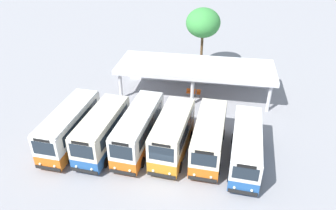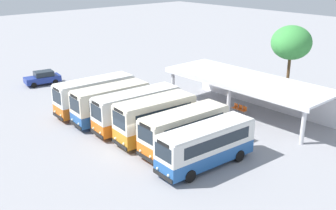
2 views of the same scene
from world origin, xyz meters
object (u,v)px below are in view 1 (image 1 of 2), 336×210
object	(u,v)px
city_bus_second_in_row	(102,130)
city_bus_fourth_amber	(173,134)
city_bus_far_end_green	(246,145)
waiting_chair_end_by_column	(188,92)
waiting_chair_middle_seat	(199,93)
city_bus_middle_cream	(139,128)
city_bus_nearest_orange	(70,126)
waiting_chair_second_from_end	(193,92)
city_bus_fifth_blue	(209,136)

from	to	relation	value
city_bus_second_in_row	city_bus_fourth_amber	distance (m)	5.84
city_bus_fourth_amber	city_bus_far_end_green	world-z (taller)	city_bus_fourth_amber
city_bus_fourth_amber	city_bus_far_end_green	bearing A→B (deg)	-1.80
waiting_chair_end_by_column	waiting_chair_middle_seat	bearing A→B (deg)	-2.50
city_bus_fourth_amber	waiting_chair_end_by_column	distance (m)	10.16
city_bus_middle_cream	waiting_chair_middle_seat	distance (m)	10.57
city_bus_second_in_row	city_bus_far_end_green	bearing A→B (deg)	0.89
city_bus_nearest_orange	city_bus_fourth_amber	size ratio (longest dim) A/B	1.14
city_bus_nearest_orange	waiting_chair_end_by_column	xyz separation A→B (m)	(8.87, 10.27, -1.33)
city_bus_nearest_orange	waiting_chair_second_from_end	bearing A→B (deg)	47.45
waiting_chair_second_from_end	waiting_chair_middle_seat	distance (m)	0.56
city_bus_second_in_row	waiting_chair_middle_seat	xyz separation A→B (m)	(7.07, 10.37, -1.32)
city_bus_second_in_row	city_bus_fifth_blue	size ratio (longest dim) A/B	0.96
city_bus_nearest_orange	waiting_chair_second_from_end	distance (m)	14.01
city_bus_middle_cream	waiting_chair_end_by_column	xyz separation A→B (m)	(3.04, 9.68, -1.34)
city_bus_fifth_blue	waiting_chair_middle_seat	distance (m)	9.77
waiting_chair_end_by_column	waiting_chair_second_from_end	xyz separation A→B (m)	(0.56, 0.00, 0.00)
city_bus_fourth_amber	waiting_chair_second_from_end	bearing A→B (deg)	86.11
city_bus_middle_cream	city_bus_fourth_amber	world-z (taller)	city_bus_fourth_amber
city_bus_fourth_amber	city_bus_far_end_green	size ratio (longest dim) A/B	0.88
city_bus_nearest_orange	waiting_chair_end_by_column	distance (m)	13.64
city_bus_fourth_amber	waiting_chair_end_by_column	bearing A→B (deg)	89.28
city_bus_second_in_row	waiting_chair_second_from_end	size ratio (longest dim) A/B	8.50
city_bus_far_end_green	city_bus_second_in_row	bearing A→B (deg)	-179.11
waiting_chair_end_by_column	waiting_chair_middle_seat	xyz separation A→B (m)	(1.12, -0.05, 0.00)
city_bus_middle_cream	city_bus_fifth_blue	distance (m)	5.83
city_bus_second_in_row	city_bus_fifth_blue	bearing A→B (deg)	5.42
city_bus_nearest_orange	waiting_chair_end_by_column	size ratio (longest dim) A/B	9.23
city_bus_fourth_amber	city_bus_far_end_green	xyz separation A→B (m)	(5.83, -0.18, -0.24)
waiting_chair_middle_seat	city_bus_second_in_row	bearing A→B (deg)	-124.29
city_bus_far_end_green	city_bus_fourth_amber	bearing A→B (deg)	178.20
city_bus_fourth_amber	city_bus_nearest_orange	bearing A→B (deg)	-178.62
city_bus_nearest_orange	city_bus_fifth_blue	bearing A→B (deg)	3.33
city_bus_middle_cream	city_bus_far_end_green	distance (m)	8.77
waiting_chair_end_by_column	waiting_chair_second_from_end	world-z (taller)	same
city_bus_second_in_row	waiting_chair_middle_seat	bearing A→B (deg)	55.71
city_bus_far_end_green	waiting_chair_middle_seat	bearing A→B (deg)	114.23
city_bus_nearest_orange	city_bus_fourth_amber	bearing A→B (deg)	1.38
city_bus_second_in_row	waiting_chair_second_from_end	world-z (taller)	city_bus_second_in_row
city_bus_nearest_orange	city_bus_second_in_row	world-z (taller)	city_bus_nearest_orange
city_bus_second_in_row	city_bus_far_end_green	size ratio (longest dim) A/B	0.92
city_bus_middle_cream	city_bus_far_end_green	world-z (taller)	city_bus_middle_cream
city_bus_second_in_row	waiting_chair_end_by_column	bearing A→B (deg)	60.26
city_bus_fourth_amber	waiting_chair_end_by_column	xyz separation A→B (m)	(0.13, 10.06, -1.42)
waiting_chair_second_from_end	city_bus_nearest_orange	bearing A→B (deg)	-132.55
city_bus_fourth_amber	waiting_chair_second_from_end	xyz separation A→B (m)	(0.68, 10.06, -1.42)
city_bus_second_in_row	city_bus_far_end_green	distance (m)	11.66
waiting_chair_end_by_column	city_bus_far_end_green	bearing A→B (deg)	-60.88
city_bus_second_in_row	city_bus_middle_cream	size ratio (longest dim) A/B	0.90
city_bus_fifth_blue	waiting_chair_end_by_column	xyz separation A→B (m)	(-2.79, 9.59, -1.24)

